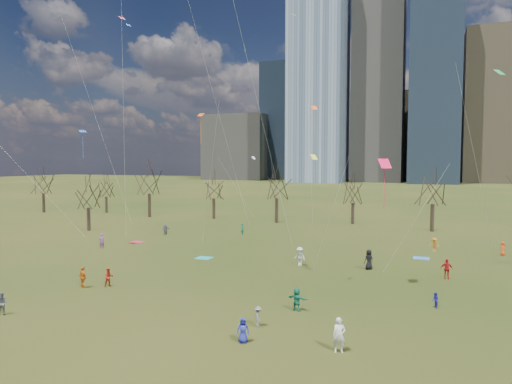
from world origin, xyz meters
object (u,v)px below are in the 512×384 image
(blanket_navy, at_px, (421,258))
(person_0, at_px, (243,330))
(person_1, at_px, (339,335))
(blanket_crimson, at_px, (137,242))
(person_2, at_px, (109,277))
(person_4, at_px, (83,277))
(blanket_teal, at_px, (204,258))

(blanket_navy, distance_m, person_0, 28.58)
(blanket_navy, distance_m, person_1, 26.76)
(blanket_crimson, relative_size, person_2, 1.04)
(blanket_navy, relative_size, person_1, 0.86)
(person_0, relative_size, person_2, 0.94)
(blanket_crimson, height_order, person_0, person_0)
(person_4, bearing_deg, person_0, -178.01)
(blanket_navy, relative_size, blanket_crimson, 1.00)
(blanket_teal, relative_size, blanket_navy, 1.00)
(person_1, xyz_separation_m, person_2, (-19.74, 6.08, -0.16))
(person_2, bearing_deg, blanket_crimson, 64.13)
(person_2, bearing_deg, blanket_navy, -14.17)
(blanket_crimson, bearing_deg, blanket_teal, -24.16)
(blanket_crimson, xyz_separation_m, person_4, (8.41, -19.00, 0.85))
(person_1, bearing_deg, person_0, 169.10)
(blanket_teal, distance_m, blanket_navy, 22.72)
(blanket_navy, relative_size, person_0, 1.11)
(person_4, bearing_deg, person_1, -171.87)
(blanket_crimson, bearing_deg, person_4, -66.14)
(blanket_navy, height_order, person_0, person_0)
(blanket_teal, bearing_deg, blanket_navy, 20.44)
(blanket_teal, bearing_deg, person_1, -46.53)
(blanket_navy, height_order, person_4, person_4)
(blanket_navy, distance_m, blanket_crimson, 33.63)
(blanket_crimson, distance_m, person_1, 38.34)
(blanket_crimson, xyz_separation_m, person_2, (10.10, -17.97, 0.76))
(person_1, bearing_deg, person_4, 148.77)
(person_1, bearing_deg, blanket_navy, 64.07)
(blanket_navy, xyz_separation_m, person_2, (-23.44, -20.41, 0.76))
(blanket_crimson, distance_m, person_4, 20.79)
(person_1, bearing_deg, blanket_crimson, 123.16)
(person_0, bearing_deg, person_4, 138.81)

